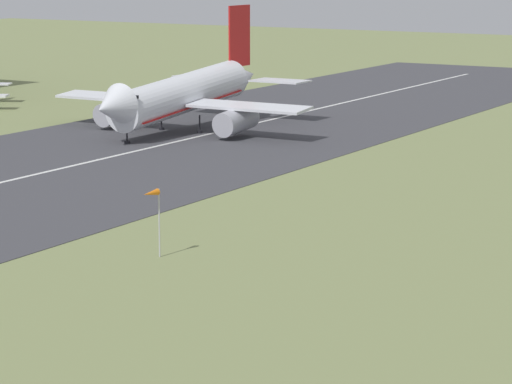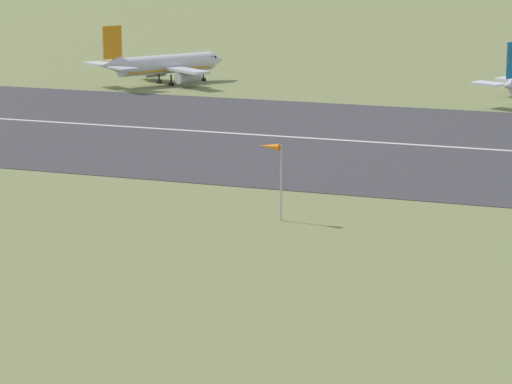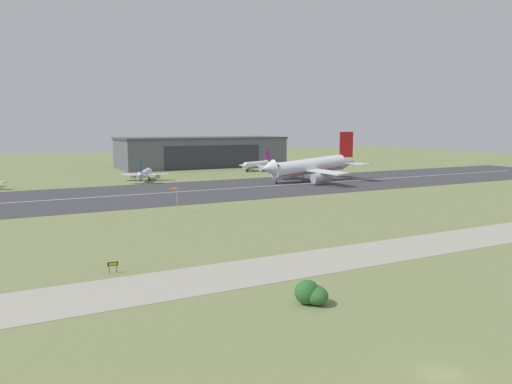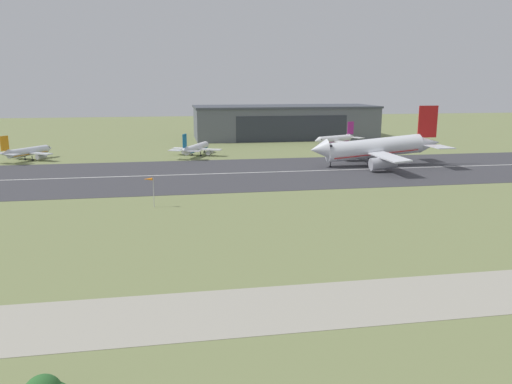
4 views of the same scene
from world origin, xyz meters
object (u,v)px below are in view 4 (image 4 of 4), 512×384
Objects in this scene: windsock_pole at (149,181)px; airplane_landing at (375,149)px; airplane_parked_centre at (335,140)px; airplane_parked_east at (28,152)px; airplane_parked_west at (196,148)px.

airplane_landing is at bearing 31.86° from windsock_pole.
windsock_pole is at bearing -127.98° from airplane_parked_centre.
windsock_pole is (43.07, -74.00, 2.65)m from airplane_parked_east.
airplane_parked_centre is 3.70× the size of windsock_pole.
airplane_parked_east is (-57.04, -1.16, 0.18)m from airplane_parked_west.
airplane_parked_centre is at bearing 85.74° from airplane_landing.
airplane_parked_east is at bearing 120.20° from windsock_pole.
airplane_landing is 1.88× the size of airplane_parked_centre.
airplane_parked_centre reaches higher than airplane_parked_east.
airplane_parked_centre reaches higher than windsock_pole.
airplane_landing reaches higher than airplane_parked_west.
airplane_parked_east is at bearing 164.25° from airplane_landing.
airplane_parked_centre is 1.09× the size of airplane_parked_east.
airplane_landing is 2.05× the size of airplane_parked_east.
airplane_parked_west is 1.16× the size of airplane_parked_east.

